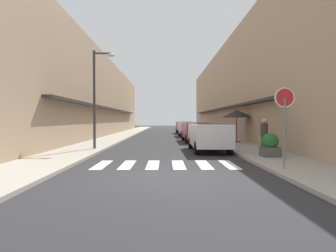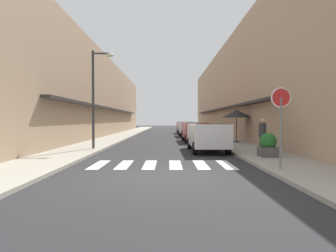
% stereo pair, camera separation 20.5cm
% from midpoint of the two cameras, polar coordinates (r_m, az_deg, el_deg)
% --- Properties ---
extents(ground_plane, '(112.60, 112.60, 0.00)m').
position_cam_midpoint_polar(ground_plane, '(28.81, -0.68, -2.12)').
color(ground_plane, '#2B2B2D').
extents(sidewalk_left, '(2.52, 71.65, 0.12)m').
position_cam_midpoint_polar(sidewalk_left, '(29.18, -9.73, -1.97)').
color(sidewalk_left, '#ADA899').
rests_on(sidewalk_left, ground_plane).
extents(sidewalk_right, '(2.52, 71.65, 0.12)m').
position_cam_midpoint_polar(sidewalk_right, '(29.15, 8.37, -1.97)').
color(sidewalk_right, '#9E998E').
rests_on(sidewalk_right, ground_plane).
extents(building_row_left, '(5.50, 48.06, 8.05)m').
position_cam_midpoint_polar(building_row_left, '(31.56, -16.08, 5.43)').
color(building_row_left, tan).
rests_on(building_row_left, ground_plane).
extents(building_row_right, '(5.50, 48.06, 9.32)m').
position_cam_midpoint_polar(building_row_right, '(31.56, 14.76, 6.60)').
color(building_row_right, tan).
rests_on(building_row_right, ground_plane).
extents(crosswalk, '(5.20, 2.20, 0.01)m').
position_cam_midpoint_polar(crosswalk, '(10.75, -1.01, -7.72)').
color(crosswalk, silver).
rests_on(crosswalk, ground_plane).
extents(parked_car_near, '(1.87, 4.44, 1.47)m').
position_cam_midpoint_polar(parked_car_near, '(15.35, 7.68, -1.61)').
color(parked_car_near, silver).
rests_on(parked_car_near, ground_plane).
extents(parked_car_mid, '(1.91, 4.45, 1.47)m').
position_cam_midpoint_polar(parked_car_mid, '(22.08, 5.18, -0.74)').
color(parked_car_mid, maroon).
rests_on(parked_car_mid, ground_plane).
extents(parked_car_far, '(1.93, 4.55, 1.47)m').
position_cam_midpoint_polar(parked_car_far, '(28.63, 3.88, -0.29)').
color(parked_car_far, silver).
rests_on(parked_car_far, ground_plane).
extents(parked_car_distant, '(1.95, 4.00, 1.47)m').
position_cam_midpoint_polar(parked_car_distant, '(35.28, 3.05, -0.01)').
color(parked_car_distant, maroon).
rests_on(parked_car_distant, ground_plane).
extents(round_street_sign, '(0.65, 0.07, 2.59)m').
position_cam_midpoint_polar(round_street_sign, '(9.75, 21.64, 3.62)').
color(round_street_sign, slate).
rests_on(round_street_sign, sidewalk_right).
extents(street_lamp, '(1.19, 0.28, 5.32)m').
position_cam_midpoint_polar(street_lamp, '(16.16, -14.19, 7.22)').
color(street_lamp, '#38383D').
rests_on(street_lamp, sidewalk_left).
extents(cafe_umbrella, '(2.12, 2.12, 2.28)m').
position_cam_midpoint_polar(cafe_umbrella, '(20.63, 13.26, 2.40)').
color(cafe_umbrella, '#262626').
rests_on(cafe_umbrella, sidewalk_right).
extents(planter_corner, '(0.73, 0.73, 1.00)m').
position_cam_midpoint_polar(planter_corner, '(12.93, 19.25, -3.64)').
color(planter_corner, '#4C4C4C').
rests_on(planter_corner, sidewalk_right).
extents(pedestrian_walking_near, '(0.34, 0.34, 1.61)m').
position_cam_midpoint_polar(pedestrian_walking_near, '(13.95, 18.21, -1.77)').
color(pedestrian_walking_near, '#282B33').
rests_on(pedestrian_walking_near, sidewalk_right).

